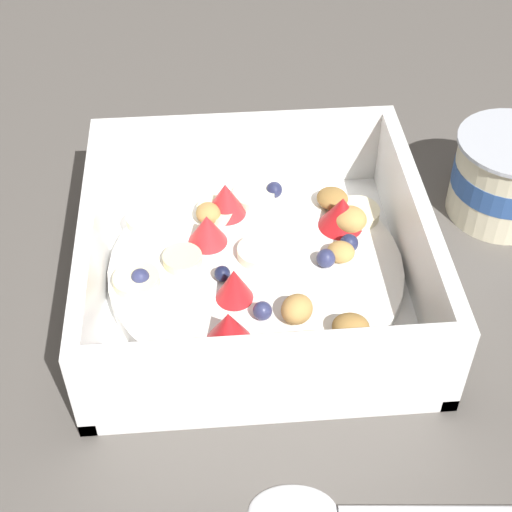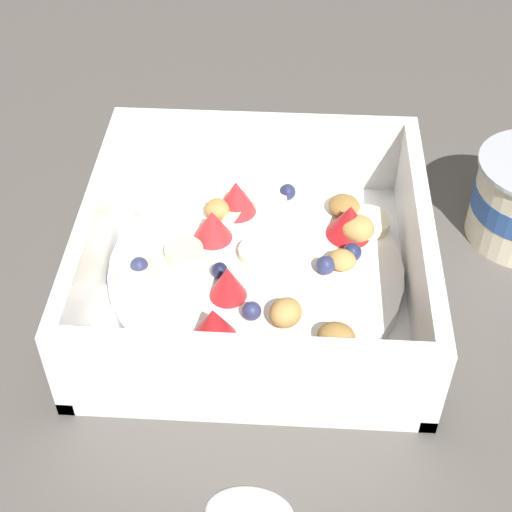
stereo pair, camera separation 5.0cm
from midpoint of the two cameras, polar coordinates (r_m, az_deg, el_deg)
ground_plane at (r=0.51m, az=1.60°, el=-3.50°), size 2.40×2.40×0.00m
fruit_bowl at (r=0.51m, az=2.91°, el=-0.81°), size 0.22×0.22×0.07m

